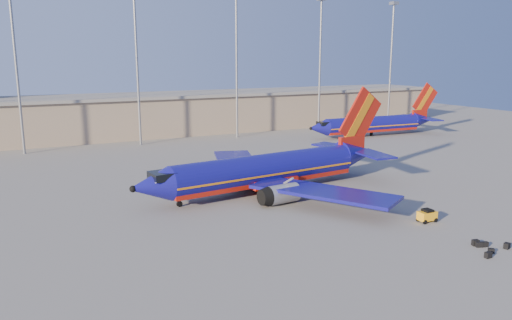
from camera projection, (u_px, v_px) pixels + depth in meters
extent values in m
plane|color=slate|center=(287.00, 204.00, 56.04)|extent=(220.00, 220.00, 0.00)
cube|color=gray|center=(194.00, 113.00, 110.33)|extent=(120.00, 15.00, 8.00)
cube|color=slate|center=(193.00, 94.00, 109.48)|extent=(122.00, 16.00, 0.60)
cylinder|color=gray|center=(17.00, 71.00, 82.37)|extent=(0.44, 0.44, 28.00)
cylinder|color=gray|center=(137.00, 69.00, 91.19)|extent=(0.44, 0.44, 28.00)
cylinder|color=gray|center=(237.00, 68.00, 100.01)|extent=(0.44, 0.44, 28.00)
cylinder|color=gray|center=(320.00, 67.00, 108.83)|extent=(0.44, 0.44, 28.00)
cylinder|color=gray|center=(391.00, 66.00, 117.65)|extent=(0.44, 0.44, 28.00)
cube|color=gray|center=(394.00, 3.00, 114.73)|extent=(1.60, 1.60, 0.70)
cylinder|color=navy|center=(265.00, 170.00, 60.65)|extent=(25.13, 6.56, 3.83)
cube|color=#A8190D|center=(265.00, 177.00, 60.85)|extent=(25.05, 5.84, 1.35)
cube|color=orange|center=(265.00, 172.00, 60.70)|extent=(25.14, 6.60, 0.23)
cone|color=navy|center=(151.00, 186.00, 52.83)|extent=(4.75, 4.29, 3.83)
cube|color=black|center=(162.00, 176.00, 53.35)|extent=(2.77, 2.95, 0.83)
cone|color=navy|center=(356.00, 154.00, 68.66)|extent=(5.78, 4.41, 3.83)
cube|color=#A8190D|center=(352.00, 144.00, 67.94)|extent=(4.39, 1.05, 2.28)
cube|color=#A8190D|center=(360.00, 117.00, 67.97)|extent=(7.59, 1.17, 8.27)
cube|color=orange|center=(359.00, 117.00, 67.86)|extent=(5.08, 0.99, 6.48)
cube|color=navy|center=(336.00, 146.00, 71.21)|extent=(5.04, 7.27, 0.23)
cube|color=navy|center=(372.00, 154.00, 65.44)|extent=(3.74, 6.90, 0.23)
cube|color=navy|center=(237.00, 163.00, 69.14)|extent=(9.80, 16.87, 0.36)
cube|color=navy|center=(324.00, 192.00, 54.19)|extent=(12.58, 16.47, 0.36)
cube|color=#A8190D|center=(268.00, 180.00, 61.21)|extent=(6.62, 4.70, 1.04)
cylinder|color=gray|center=(234.00, 175.00, 64.73)|extent=(3.95, 2.57, 2.18)
cylinder|color=gray|center=(282.00, 194.00, 55.89)|extent=(3.95, 2.57, 2.18)
cylinder|color=gray|center=(179.00, 202.00, 55.01)|extent=(0.27, 0.27, 1.14)
cylinder|color=black|center=(179.00, 204.00, 55.05)|extent=(0.69, 0.33, 0.66)
cylinder|color=black|center=(263.00, 182.00, 64.17)|extent=(0.93, 0.66, 0.87)
cylinder|color=black|center=(288.00, 191.00, 59.75)|extent=(0.93, 0.66, 0.87)
cylinder|color=navy|center=(372.00, 124.00, 103.56)|extent=(21.90, 4.49, 3.35)
cube|color=#A8190D|center=(371.00, 129.00, 103.73)|extent=(21.87, 3.85, 1.18)
cube|color=orange|center=(372.00, 126.00, 103.60)|extent=(21.91, 4.52, 0.20)
cone|color=navy|center=(319.00, 128.00, 98.51)|extent=(3.98, 3.55, 3.35)
cube|color=black|center=(324.00, 123.00, 98.80)|extent=(2.30, 2.47, 0.73)
cone|color=navy|center=(422.00, 120.00, 108.72)|extent=(4.88, 3.60, 3.35)
cube|color=#A8190D|center=(419.00, 114.00, 108.18)|extent=(3.83, 0.70, 1.99)
cube|color=#A8190D|center=(425.00, 99.00, 108.04)|extent=(6.66, 0.64, 7.23)
cube|color=orange|center=(424.00, 99.00, 107.96)|extent=(4.44, 0.61, 5.67)
cube|color=navy|center=(411.00, 116.00, 111.23)|extent=(3.59, 6.16, 0.20)
cube|color=navy|center=(431.00, 119.00, 105.71)|extent=(4.13, 6.31, 0.20)
cylinder|color=black|center=(371.00, 134.00, 103.97)|extent=(0.67, 0.67, 0.82)
cube|color=#F7A815|center=(427.00, 216.00, 49.96)|extent=(1.85, 1.09, 0.87)
cube|color=black|center=(427.00, 211.00, 49.86)|extent=(0.90, 0.98, 0.30)
cylinder|color=black|center=(418.00, 219.00, 50.18)|extent=(0.46, 0.17, 0.45)
cylinder|color=black|center=(425.00, 222.00, 49.34)|extent=(0.46, 0.17, 0.45)
cylinder|color=black|center=(429.00, 217.00, 50.76)|extent=(0.46, 0.17, 0.45)
cylinder|color=black|center=(436.00, 220.00, 49.92)|extent=(0.46, 0.17, 0.45)
cube|color=black|center=(488.00, 255.00, 41.08)|extent=(0.58, 0.38, 0.50)
cube|color=black|center=(491.00, 251.00, 42.13)|extent=(0.59, 0.57, 0.40)
cube|color=black|center=(507.00, 246.00, 43.05)|extent=(0.62, 0.55, 0.52)
cube|color=black|center=(479.00, 245.00, 43.40)|extent=(0.65, 0.51, 0.47)
cube|color=black|center=(475.00, 243.00, 43.79)|extent=(0.66, 0.50, 0.53)
cube|color=black|center=(484.00, 244.00, 43.49)|extent=(0.68, 0.50, 0.45)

